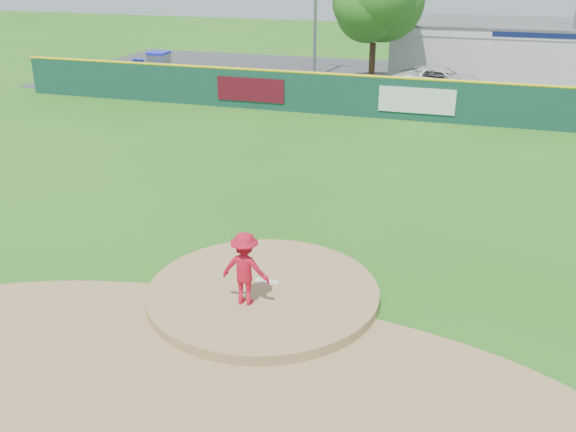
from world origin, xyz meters
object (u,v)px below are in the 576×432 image
(van, at_px, (440,80))
(deciduous_tree, at_px, (375,7))
(pitcher, at_px, (245,269))
(playground_slide, at_px, (159,67))
(pool_building_grp, at_px, (515,48))

(van, bearing_deg, deciduous_tree, 91.52)
(deciduous_tree, bearing_deg, van, -4.13)
(pitcher, bearing_deg, playground_slide, -57.93)
(pool_building_grp, bearing_deg, playground_slide, -156.98)
(deciduous_tree, bearing_deg, playground_slide, -171.73)
(van, height_order, pool_building_grp, pool_building_grp)
(pitcher, bearing_deg, deciduous_tree, -85.48)
(pitcher, height_order, van, pitcher)
(playground_slide, bearing_deg, pitcher, -58.35)
(pitcher, distance_m, pool_building_grp, 33.30)
(pitcher, relative_size, playground_slide, 0.53)
(pitcher, height_order, pool_building_grp, pool_building_grp)
(van, bearing_deg, pitcher, -179.12)
(pitcher, distance_m, van, 25.53)
(pool_building_grp, xyz_separation_m, playground_slide, (-20.86, -8.86, -0.76))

